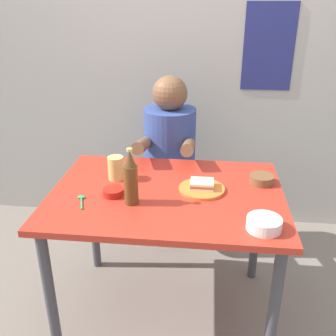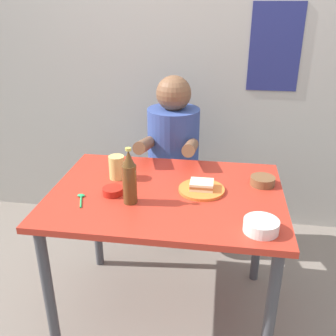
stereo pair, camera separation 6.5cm
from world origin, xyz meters
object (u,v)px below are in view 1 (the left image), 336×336
sandwich (202,184)px  beer_mug (116,168)px  sambal_bowl_red (113,192)px  dining_table (167,208)px  person_seated (170,141)px  stool (170,199)px  plate_orange (202,189)px  beer_bottle (131,179)px

sandwich → beer_mug: 0.44m
sandwich → sambal_bowl_red: 0.42m
sambal_bowl_red → dining_table: bearing=15.0°
person_seated → sambal_bowl_red: bearing=-105.6°
stool → beer_mug: size_ratio=3.57×
beer_mug → sambal_bowl_red: 0.18m
plate_orange → beer_bottle: bearing=-153.0°
sandwich → beer_bottle: size_ratio=0.42×
plate_orange → sambal_bowl_red: sambal_bowl_red is taller
stool → sandwich: bearing=-70.1°
sandwich → beer_bottle: bearing=-153.0°
sandwich → sambal_bowl_red: sandwich is taller
plate_orange → sandwich: sandwich is taller
plate_orange → beer_bottle: (-0.31, -0.16, 0.11)m
person_seated → plate_orange: (0.22, -0.59, -0.02)m
dining_table → sambal_bowl_red: (-0.24, -0.07, 0.11)m
plate_orange → person_seated: bearing=110.3°
sandwich → beer_mug: size_ratio=0.87×
person_seated → beer_mug: 0.55m
plate_orange → sandwich: 0.02m
dining_table → beer_bottle: beer_bottle is taller
dining_table → person_seated: person_seated is taller
sandwich → stool: bearing=109.9°
beer_mug → beer_bottle: (0.12, -0.24, 0.06)m
plate_orange → sambal_bowl_red: size_ratio=2.29×
dining_table → beer_bottle: (-0.14, -0.13, 0.21)m
beer_bottle → sambal_bowl_red: 0.15m
beer_mug → dining_table: bearing=-22.2°
sandwich → plate_orange: bearing=0.0°
beer_mug → stool: bearing=67.5°
dining_table → plate_orange: plate_orange is taller
beer_bottle → plate_orange: bearing=27.0°
person_seated → beer_bottle: size_ratio=2.75×
dining_table → beer_bottle: 0.29m
plate_orange → beer_mug: bearing=169.8°
dining_table → sandwich: bearing=10.8°
plate_orange → sambal_bowl_red: (-0.41, -0.10, 0.01)m
dining_table → stool: 0.70m
plate_orange → sandwich: (0.00, 0.00, 0.02)m
person_seated → beer_mug: size_ratio=5.71×
dining_table → person_seated: size_ratio=1.53×
stool → beer_bottle: 0.92m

